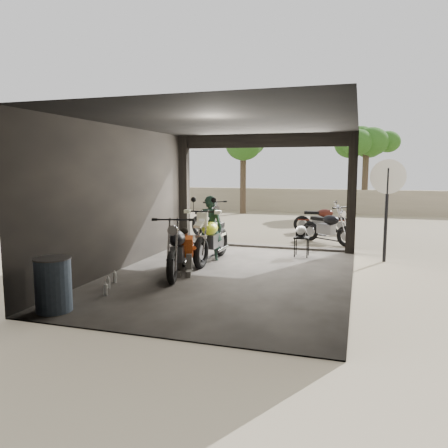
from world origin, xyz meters
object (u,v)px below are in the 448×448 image
Objects in this scene: oil_drum at (53,285)px; mechanic at (184,253)px; helmet at (301,231)px; left_bike at (178,245)px; outside_bike_c at (328,225)px; rider at (210,228)px; main_bike at (212,235)px; outside_bike_a at (207,219)px; sign_post at (387,193)px; outside_bike_b at (321,217)px; stool at (302,240)px.

mechanic is at bearing 69.92° from oil_drum.
left_bike is at bearing -132.13° from helmet.
outside_bike_c is 1.06× the size of rider.
main_bike reaches higher than outside_bike_a.
main_bike reaches higher than outside_bike_c.
oil_drum is at bearing 66.53° from rider.
mechanic is at bearing -171.41° from outside_bike_c.
outside_bike_c is (3.80, 0.15, -0.04)m from outside_bike_a.
left_bike is at bearing -170.59° from sign_post.
oil_drum is at bearing -156.23° from sign_post.
outside_bike_a is 1.10× the size of outside_bike_b.
left_bike is at bearing -124.95° from outside_bike_a.
helmet is 6.41m from oil_drum.
helmet reaches higher than stool.
outside_bike_b is 0.68× the size of sign_post.
outside_bike_b is (2.14, 5.59, -0.10)m from main_bike.
outside_bike_b is at bearing -121.65° from rider.
rider reaches higher than outside_bike_c.
helmet is at bearing 33.47° from main_bike.
outside_bike_c is (0.35, -2.07, 0.01)m from outside_bike_b.
stool is at bearing 176.36° from outside_bike_b.
main_bike is at bearing -178.56° from outside_bike_c.
sign_post is at bearing 14.50° from mechanic.
outside_bike_a is at bearing 135.63° from sign_post.
rider is 4.55m from oil_drum.
outside_bike_c is at bearing 101.27° from sign_post.
oil_drum is at bearing -122.41° from left_bike.
outside_bike_a is 1.14× the size of rider.
helmet is 0.12× the size of sign_post.
helmet is at bearing -156.23° from outside_bike_c.
outside_bike_c is at bearing 46.58° from left_bike.
main_bike is 2.37m from helmet.
helmet is at bearing 33.51° from mechanic.
rider reaches higher than outside_bike_b.
rider reaches higher than helmet.
main_bike is at bearing 157.10° from outside_bike_b.
sign_post reaches higher than rider.
outside_bike_b is (3.45, 2.23, -0.06)m from outside_bike_a.
mechanic reaches higher than oil_drum.
rider reaches higher than mechanic.
oil_drum is (-3.33, -9.85, -0.13)m from outside_bike_b.
main_bike is 3.81× the size of stool.
outside_bike_c reaches higher than mechanic.
outside_bike_b is at bearing 71.31° from oil_drum.
left_bike reaches higher than mechanic.
sign_post is at bearing 18.14° from left_bike.
sign_post is at bearing 0.67° from stool.
left_bike is 1.03× the size of outside_bike_a.
outside_bike_a is at bearing 147.62° from stool.
outside_bike_c is at bearing -44.86° from outside_bike_a.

